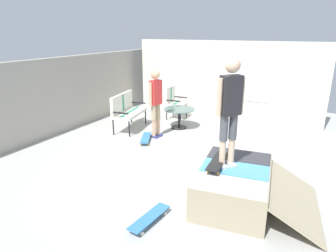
{
  "coord_description": "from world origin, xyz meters",
  "views": [
    {
      "loc": [
        -5.21,
        -2.36,
        2.7
      ],
      "look_at": [
        0.18,
        0.56,
        0.7
      ],
      "focal_mm": 31.36,
      "sensor_mm": 36.0,
      "label": 1
    }
  ],
  "objects_px": {
    "skate_ramp": "(236,185)",
    "patio_table": "(179,114)",
    "person_skater": "(230,105)",
    "person_watching": "(156,98)",
    "skateboard_spare": "(150,218)",
    "skateboard_on_ramp": "(218,161)",
    "skateboard_by_bench": "(146,138)",
    "patio_chair_near_house": "(174,99)",
    "patio_bench": "(126,108)"
  },
  "relations": [
    {
      "from": "skate_ramp",
      "to": "skateboard_by_bench",
      "type": "height_order",
      "value": "skate_ramp"
    },
    {
      "from": "person_skater",
      "to": "skateboard_spare",
      "type": "relative_size",
      "value": 2.14
    },
    {
      "from": "skate_ramp",
      "to": "patio_table",
      "type": "distance_m",
      "value": 3.93
    },
    {
      "from": "patio_bench",
      "to": "skateboard_spare",
      "type": "xyz_separation_m",
      "value": [
        -3.4,
        -2.87,
        -0.53
      ]
    },
    {
      "from": "patio_table",
      "to": "person_skater",
      "type": "height_order",
      "value": "person_skater"
    },
    {
      "from": "skateboard_by_bench",
      "to": "skateboard_on_ramp",
      "type": "xyz_separation_m",
      "value": [
        -1.7,
        -2.49,
        0.59
      ]
    },
    {
      "from": "person_watching",
      "to": "person_skater",
      "type": "distance_m",
      "value": 3.31
    },
    {
      "from": "skate_ramp",
      "to": "patio_chair_near_house",
      "type": "relative_size",
      "value": 2.04
    },
    {
      "from": "patio_bench",
      "to": "person_skater",
      "type": "bearing_deg",
      "value": -121.32
    },
    {
      "from": "skateboard_by_bench",
      "to": "skateboard_spare",
      "type": "xyz_separation_m",
      "value": [
        -2.82,
        -1.86,
        0.0
      ]
    },
    {
      "from": "person_watching",
      "to": "skateboard_on_ramp",
      "type": "xyz_separation_m",
      "value": [
        -2.11,
        -2.42,
        -0.38
      ]
    },
    {
      "from": "person_skater",
      "to": "skateboard_on_ramp",
      "type": "distance_m",
      "value": 0.95
    },
    {
      "from": "patio_bench",
      "to": "skateboard_on_ramp",
      "type": "bearing_deg",
      "value": -123.09
    },
    {
      "from": "patio_chair_near_house",
      "to": "skateboard_by_bench",
      "type": "relative_size",
      "value": 1.26
    },
    {
      "from": "patio_bench",
      "to": "patio_chair_near_house",
      "type": "relative_size",
      "value": 1.31
    },
    {
      "from": "patio_chair_near_house",
      "to": "patio_table",
      "type": "distance_m",
      "value": 1.06
    },
    {
      "from": "patio_chair_near_house",
      "to": "patio_table",
      "type": "bearing_deg",
      "value": -143.79
    },
    {
      "from": "person_watching",
      "to": "skateboard_on_ramp",
      "type": "distance_m",
      "value": 3.24
    },
    {
      "from": "skateboard_on_ramp",
      "to": "patio_table",
      "type": "bearing_deg",
      "value": 35.87
    },
    {
      "from": "patio_bench",
      "to": "person_watching",
      "type": "distance_m",
      "value": 1.17
    },
    {
      "from": "person_skater",
      "to": "skateboard_on_ramp",
      "type": "xyz_separation_m",
      "value": [
        -0.08,
        0.12,
        -0.94
      ]
    },
    {
      "from": "person_watching",
      "to": "patio_bench",
      "type": "bearing_deg",
      "value": 81.21
    },
    {
      "from": "skateboard_spare",
      "to": "skateboard_on_ramp",
      "type": "distance_m",
      "value": 1.41
    },
    {
      "from": "patio_table",
      "to": "person_skater",
      "type": "relative_size",
      "value": 0.52
    },
    {
      "from": "person_watching",
      "to": "skateboard_spare",
      "type": "relative_size",
      "value": 2.18
    },
    {
      "from": "person_watching",
      "to": "skateboard_by_bench",
      "type": "xyz_separation_m",
      "value": [
        -0.41,
        0.07,
        -0.96
      ]
    },
    {
      "from": "patio_bench",
      "to": "patio_table",
      "type": "relative_size",
      "value": 1.48
    },
    {
      "from": "skateboard_spare",
      "to": "skateboard_on_ramp",
      "type": "xyz_separation_m",
      "value": [
        1.12,
        -0.62,
        0.59
      ]
    },
    {
      "from": "patio_table",
      "to": "skateboard_by_bench",
      "type": "xyz_separation_m",
      "value": [
        -1.37,
        0.27,
        -0.32
      ]
    },
    {
      "from": "patio_bench",
      "to": "skateboard_by_bench",
      "type": "height_order",
      "value": "patio_bench"
    },
    {
      "from": "person_skater",
      "to": "person_watching",
      "type": "bearing_deg",
      "value": 51.32
    },
    {
      "from": "skate_ramp",
      "to": "skateboard_spare",
      "type": "distance_m",
      "value": 1.52
    },
    {
      "from": "skateboard_on_ramp",
      "to": "person_watching",
      "type": "bearing_deg",
      "value": 48.9
    },
    {
      "from": "person_watching",
      "to": "patio_table",
      "type": "bearing_deg",
      "value": -12.01
    },
    {
      "from": "skate_ramp",
      "to": "person_skater",
      "type": "relative_size",
      "value": 1.19
    },
    {
      "from": "patio_bench",
      "to": "patio_table",
      "type": "bearing_deg",
      "value": -58.33
    },
    {
      "from": "patio_table",
      "to": "skateboard_by_bench",
      "type": "height_order",
      "value": "patio_table"
    },
    {
      "from": "skate_ramp",
      "to": "patio_table",
      "type": "relative_size",
      "value": 2.32
    },
    {
      "from": "skate_ramp",
      "to": "skateboard_on_ramp",
      "type": "distance_m",
      "value": 0.49
    },
    {
      "from": "skateboard_spare",
      "to": "patio_chair_near_house",
      "type": "bearing_deg",
      "value": 23.73
    },
    {
      "from": "skateboard_by_bench",
      "to": "skateboard_spare",
      "type": "bearing_deg",
      "value": -146.5
    },
    {
      "from": "patio_table",
      "to": "person_watching",
      "type": "height_order",
      "value": "person_watching"
    },
    {
      "from": "skateboard_spare",
      "to": "skate_ramp",
      "type": "bearing_deg",
      "value": -38.46
    },
    {
      "from": "patio_bench",
      "to": "skateboard_by_bench",
      "type": "distance_m",
      "value": 1.28
    },
    {
      "from": "skateboard_on_ramp",
      "to": "skateboard_by_bench",
      "type": "bearing_deg",
      "value": 55.65
    },
    {
      "from": "skate_ramp",
      "to": "patio_chair_near_house",
      "type": "bearing_deg",
      "value": 39.25
    },
    {
      "from": "skateboard_spare",
      "to": "person_watching",
      "type": "bearing_deg",
      "value": 29.11
    },
    {
      "from": "patio_chair_near_house",
      "to": "skateboard_spare",
      "type": "relative_size",
      "value": 1.25
    },
    {
      "from": "skate_ramp",
      "to": "patio_table",
      "type": "bearing_deg",
      "value": 40.05
    },
    {
      "from": "patio_table",
      "to": "skateboard_by_bench",
      "type": "relative_size",
      "value": 1.11
    }
  ]
}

